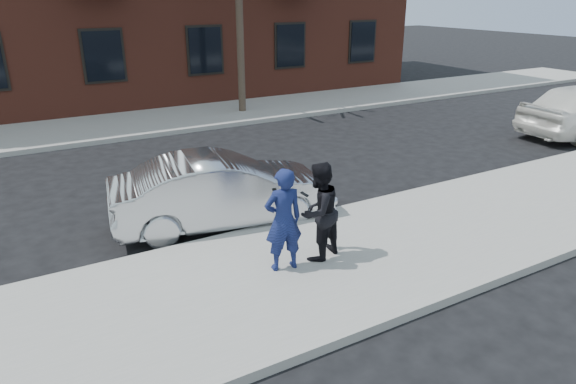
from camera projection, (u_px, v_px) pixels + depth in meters
ground at (279, 275)px, 8.32m from camera, size 100.00×100.00×0.00m
near_sidewalk at (286, 278)px, 8.10m from camera, size 50.00×3.50×0.15m
near_curb at (239, 235)px, 9.55m from camera, size 50.00×0.10×0.15m
far_sidewalk at (119, 126)px, 17.40m from camera, size 50.00×3.50×0.15m
far_curb at (132, 138)px, 15.94m from camera, size 50.00×0.10×0.15m
silver_sedan at (223, 191)px, 9.94m from camera, size 4.44×2.12×1.40m
man_hoodie at (283, 220)px, 7.96m from camera, size 0.66×0.53×1.69m
man_peacoat at (319, 211)px, 8.31m from camera, size 0.97×0.86×1.65m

